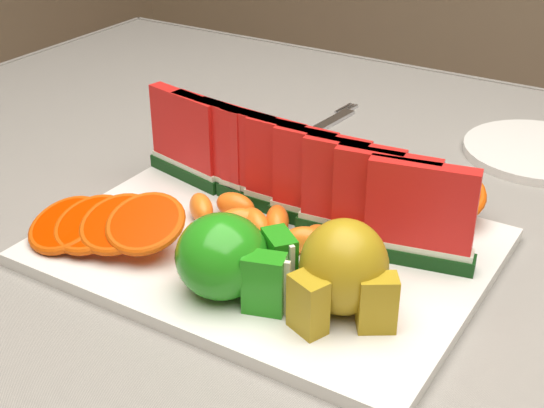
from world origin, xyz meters
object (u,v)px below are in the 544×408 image
Objects in this scene: platter at (268,246)px; pear_cluster at (344,271)px; fork at (318,128)px; side_plate at (539,151)px; apple_cluster at (230,259)px.

pear_cluster is at bearing -29.24° from platter.
pear_cluster is 0.47× the size of fork.
pear_cluster is at bearing -97.26° from side_plate.
fork is (-0.21, 0.35, -0.05)m from pear_cluster.
apple_cluster is at bearing -79.08° from platter.
pear_cluster is at bearing -58.84° from fork.
platter is at bearing 150.76° from pear_cluster.
platter is 0.13m from pear_cluster.
side_plate reaches higher than fork.
apple_cluster is at bearing -108.12° from side_plate.
platter is at bearing -114.33° from side_plate.
fork is at bearing 121.16° from pear_cluster.
apple_cluster is (0.02, -0.09, 0.04)m from platter.
pear_cluster reaches higher than fork.
platter reaches higher than side_plate.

